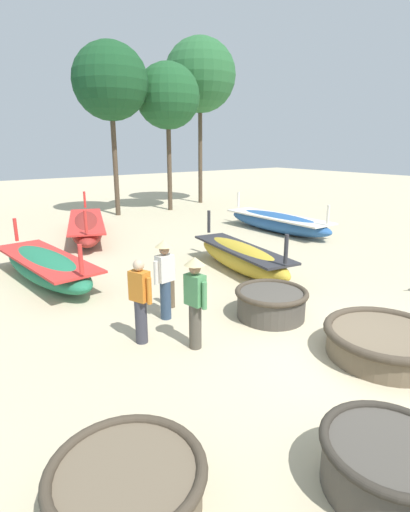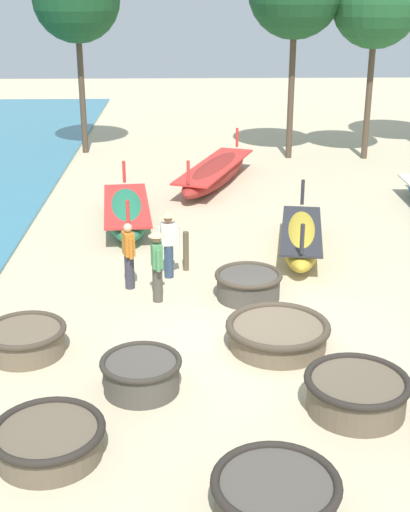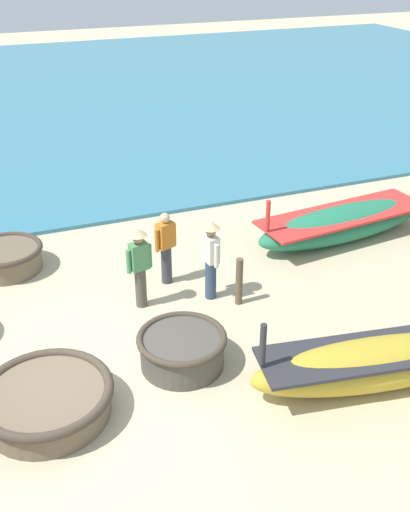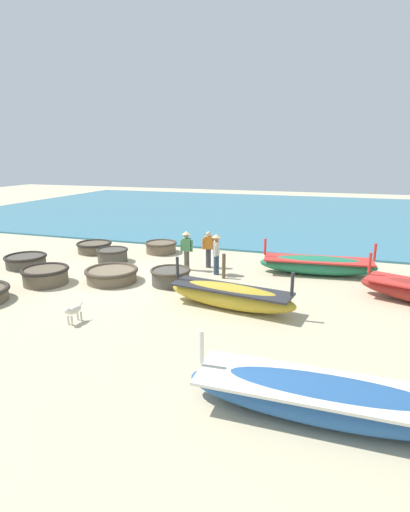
{
  "view_description": "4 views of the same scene",
  "coord_description": "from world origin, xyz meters",
  "px_view_note": "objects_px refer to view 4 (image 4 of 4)",
  "views": [
    {
      "loc": [
        -5.72,
        -3.38,
        3.49
      ],
      "look_at": [
        -0.54,
        3.63,
        1.03
      ],
      "focal_mm": 28.0,
      "sensor_mm": 36.0,
      "label": 1
    },
    {
      "loc": [
        -1.39,
        -12.5,
        6.64
      ],
      "look_at": [
        -1.0,
        2.75,
        0.71
      ],
      "focal_mm": 50.0,
      "sensor_mm": 36.0,
      "label": 2
    },
    {
      "loc": [
        7.55,
        -0.6,
        6.45
      ],
      "look_at": [
        -1.5,
        2.96,
        1.16
      ],
      "focal_mm": 42.0,
      "sensor_mm": 36.0,
      "label": 3
    },
    {
      "loc": [
        13.02,
        7.71,
        4.74
      ],
      "look_at": [
        -1.57,
        2.83,
        0.8
      ],
      "focal_mm": 28.0,
      "sensor_mm": 36.0,
      "label": 4
    }
  ],
  "objects_px": {
    "mooring_post_mid_beach": "(224,266)",
    "long_boat_white_hull": "(328,399)",
    "coracle_center": "(26,261)",
    "long_boat_green_hull": "(317,265)",
    "coracle_front_left": "(112,274)",
    "dog": "(73,311)",
    "fisherman_crouching": "(216,251)",
    "coracle_upturned": "(94,247)",
    "coracle_weathered": "(171,276)",
    "fisherman_standing_right": "(187,248)",
    "long_boat_blue_hull": "(230,296)",
    "coracle_beside_post": "(45,275)",
    "coracle_far_left": "(161,247)",
    "coracle_tilted": "(112,255)",
    "fisherman_with_hat": "(208,248)"
  },
  "relations": [
    {
      "from": "mooring_post_mid_beach",
      "to": "long_boat_white_hull",
      "type": "bearing_deg",
      "value": 28.46
    },
    {
      "from": "coracle_center",
      "to": "long_boat_green_hull",
      "type": "distance_m",
      "value": 12.32
    },
    {
      "from": "coracle_front_left",
      "to": "mooring_post_mid_beach",
      "type": "distance_m",
      "value": 4.33
    },
    {
      "from": "dog",
      "to": "mooring_post_mid_beach",
      "type": "bearing_deg",
      "value": 152.24
    },
    {
      "from": "coracle_front_left",
      "to": "dog",
      "type": "relative_size",
      "value": 2.97
    },
    {
      "from": "fisherman_crouching",
      "to": "coracle_upturned",
      "type": "bearing_deg",
      "value": -103.51
    },
    {
      "from": "coracle_front_left",
      "to": "coracle_weathered",
      "type": "xyz_separation_m",
      "value": [
        -0.38,
        2.28,
        0.04
      ]
    },
    {
      "from": "fisherman_standing_right",
      "to": "long_boat_blue_hull",
      "type": "bearing_deg",
      "value": 38.51
    },
    {
      "from": "coracle_center",
      "to": "fisherman_standing_right",
      "type": "height_order",
      "value": "fisherman_standing_right"
    },
    {
      "from": "coracle_beside_post",
      "to": "dog",
      "type": "xyz_separation_m",
      "value": [
        2.75,
        3.25,
        0.03
      ]
    },
    {
      "from": "coracle_center",
      "to": "coracle_upturned",
      "type": "bearing_deg",
      "value": 158.35
    },
    {
      "from": "long_boat_white_hull",
      "to": "coracle_far_left",
      "type": "bearing_deg",
      "value": -142.42
    },
    {
      "from": "coracle_weathered",
      "to": "long_boat_white_hull",
      "type": "bearing_deg",
      "value": 42.81
    },
    {
      "from": "dog",
      "to": "mooring_post_mid_beach",
      "type": "distance_m",
      "value": 6.25
    },
    {
      "from": "fisherman_crouching",
      "to": "mooring_post_mid_beach",
      "type": "xyz_separation_m",
      "value": [
        0.41,
        0.43,
        -0.46
      ]
    },
    {
      "from": "long_boat_blue_hull",
      "to": "fisherman_standing_right",
      "type": "relative_size",
      "value": 2.58
    },
    {
      "from": "coracle_tilted",
      "to": "fisherman_with_hat",
      "type": "height_order",
      "value": "fisherman_with_hat"
    },
    {
      "from": "coracle_weathered",
      "to": "long_boat_blue_hull",
      "type": "bearing_deg",
      "value": 59.85
    },
    {
      "from": "coracle_center",
      "to": "mooring_post_mid_beach",
      "type": "bearing_deg",
      "value": 97.88
    },
    {
      "from": "coracle_upturned",
      "to": "coracle_front_left",
      "type": "distance_m",
      "value": 5.04
    },
    {
      "from": "coracle_upturned",
      "to": "coracle_weathered",
      "type": "bearing_deg",
      "value": 58.43
    },
    {
      "from": "long_boat_green_hull",
      "to": "fisherman_crouching",
      "type": "xyz_separation_m",
      "value": [
        1.3,
        -3.88,
        0.56
      ]
    },
    {
      "from": "fisherman_standing_right",
      "to": "coracle_weathered",
      "type": "bearing_deg",
      "value": 3.63
    },
    {
      "from": "coracle_weathered",
      "to": "fisherman_crouching",
      "type": "distance_m",
      "value": 2.27
    },
    {
      "from": "long_boat_blue_hull",
      "to": "mooring_post_mid_beach",
      "type": "height_order",
      "value": "long_boat_blue_hull"
    },
    {
      "from": "coracle_center",
      "to": "mooring_post_mid_beach",
      "type": "height_order",
      "value": "mooring_post_mid_beach"
    },
    {
      "from": "long_boat_green_hull",
      "to": "long_boat_blue_hull",
      "type": "xyz_separation_m",
      "value": [
        4.68,
        -2.38,
        0.02
      ]
    },
    {
      "from": "coracle_center",
      "to": "fisherman_standing_right",
      "type": "bearing_deg",
      "value": 105.0
    },
    {
      "from": "coracle_tilted",
      "to": "fisherman_standing_right",
      "type": "distance_m",
      "value": 3.71
    },
    {
      "from": "coracle_weathered",
      "to": "fisherman_with_hat",
      "type": "xyz_separation_m",
      "value": [
        -2.68,
        0.61,
        0.51
      ]
    },
    {
      "from": "coracle_front_left",
      "to": "coracle_weathered",
      "type": "relative_size",
      "value": 1.34
    },
    {
      "from": "long_boat_white_hull",
      "to": "mooring_post_mid_beach",
      "type": "bearing_deg",
      "value": -151.54
    },
    {
      "from": "fisherman_crouching",
      "to": "dog",
      "type": "distance_m",
      "value": 6.47
    },
    {
      "from": "coracle_upturned",
      "to": "dog",
      "type": "distance_m",
      "value": 8.73
    },
    {
      "from": "coracle_tilted",
      "to": "fisherman_with_hat",
      "type": "relative_size",
      "value": 0.9
    },
    {
      "from": "coracle_front_left",
      "to": "long_boat_white_hull",
      "type": "bearing_deg",
      "value": 53.9
    },
    {
      "from": "long_boat_blue_hull",
      "to": "fisherman_crouching",
      "type": "xyz_separation_m",
      "value": [
        -3.38,
        -1.5,
        0.54
      ]
    },
    {
      "from": "coracle_weathered",
      "to": "coracle_front_left",
      "type": "bearing_deg",
      "value": -80.56
    },
    {
      "from": "long_boat_white_hull",
      "to": "fisherman_with_hat",
      "type": "distance_m",
      "value": 10.38
    },
    {
      "from": "fisherman_standing_right",
      "to": "dog",
      "type": "height_order",
      "value": "fisherman_standing_right"
    },
    {
      "from": "coracle_far_left",
      "to": "dog",
      "type": "xyz_separation_m",
      "value": [
        8.58,
        1.18,
        0.07
      ]
    },
    {
      "from": "coracle_center",
      "to": "fisherman_crouching",
      "type": "bearing_deg",
      "value": 101.09
    },
    {
      "from": "coracle_tilted",
      "to": "mooring_post_mid_beach",
      "type": "relative_size",
      "value": 1.43
    },
    {
      "from": "coracle_far_left",
      "to": "fisherman_with_hat",
      "type": "bearing_deg",
      "value": 60.04
    },
    {
      "from": "coracle_center",
      "to": "long_boat_green_hull",
      "type": "relative_size",
      "value": 0.37
    },
    {
      "from": "coracle_center",
      "to": "fisherman_crouching",
      "type": "relative_size",
      "value": 1.05
    },
    {
      "from": "coracle_tilted",
      "to": "fisherman_with_hat",
      "type": "distance_m",
      "value": 4.45
    },
    {
      "from": "coracle_weathered",
      "to": "long_boat_green_hull",
      "type": "xyz_separation_m",
      "value": [
        -3.09,
        5.12,
        0.07
      ]
    },
    {
      "from": "long_boat_white_hull",
      "to": "fisherman_with_hat",
      "type": "height_order",
      "value": "fisherman_with_hat"
    },
    {
      "from": "coracle_tilted",
      "to": "long_boat_green_hull",
      "type": "height_order",
      "value": "long_boat_green_hull"
    }
  ]
}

